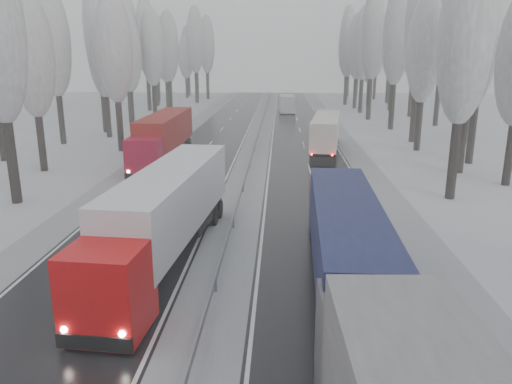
# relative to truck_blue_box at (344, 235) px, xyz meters

# --- Properties ---
(carriageway_right) EXTENTS (7.50, 200.00, 0.03)m
(carriageway_right) POSITION_rel_truck_blue_box_xyz_m (-0.09, 17.28, -2.35)
(carriageway_right) COLOR black
(carriageway_right) RESTS_ON ground
(carriageway_left) EXTENTS (7.50, 200.00, 0.03)m
(carriageway_left) POSITION_rel_truck_blue_box_xyz_m (-10.59, 17.28, -2.35)
(carriageway_left) COLOR black
(carriageway_left) RESTS_ON ground
(median_slush) EXTENTS (3.00, 200.00, 0.04)m
(median_slush) POSITION_rel_truck_blue_box_xyz_m (-5.34, 17.28, -2.35)
(median_slush) COLOR #A5A8AD
(median_slush) RESTS_ON ground
(shoulder_right) EXTENTS (2.40, 200.00, 0.04)m
(shoulder_right) POSITION_rel_truck_blue_box_xyz_m (4.86, 17.28, -2.35)
(shoulder_right) COLOR #A5A8AD
(shoulder_right) RESTS_ON ground
(shoulder_left) EXTENTS (2.40, 200.00, 0.04)m
(shoulder_left) POSITION_rel_truck_blue_box_xyz_m (-15.54, 17.28, -2.35)
(shoulder_left) COLOR #A5A8AD
(shoulder_left) RESTS_ON ground
(median_guardrail) EXTENTS (0.12, 200.00, 0.76)m
(median_guardrail) POSITION_rel_truck_blue_box_xyz_m (-5.34, 17.26, -1.77)
(median_guardrail) COLOR slate
(median_guardrail) RESTS_ON ground
(tree_18) EXTENTS (3.60, 3.60, 16.58)m
(tree_18) POSITION_rel_truck_blue_box_xyz_m (9.17, 14.31, 8.33)
(tree_18) COLOR black
(tree_18) RESTS_ON ground
(tree_20) EXTENTS (3.60, 3.60, 15.71)m
(tree_20) POSITION_rel_truck_blue_box_xyz_m (12.56, 22.44, 7.78)
(tree_20) COLOR black
(tree_20) RESTS_ON ground
(tree_21) EXTENTS (3.60, 3.60, 18.62)m
(tree_21) POSITION_rel_truck_blue_box_xyz_m (14.79, 26.44, 9.63)
(tree_21) COLOR black
(tree_21) RESTS_ON ground
(tree_22) EXTENTS (3.60, 3.60, 15.86)m
(tree_22) POSITION_rel_truck_blue_box_xyz_m (11.68, 32.88, 7.87)
(tree_22) COLOR black
(tree_22) RESTS_ON ground
(tree_23) EXTENTS (3.60, 3.60, 13.55)m
(tree_23) POSITION_rel_truck_blue_box_xyz_m (17.97, 36.88, 6.40)
(tree_23) COLOR black
(tree_23) RESTS_ON ground
(tree_24) EXTENTS (3.60, 3.60, 20.49)m
(tree_24) POSITION_rel_truck_blue_box_xyz_m (12.56, 38.30, 10.82)
(tree_24) COLOR black
(tree_24) RESTS_ON ground
(tree_25) EXTENTS (3.60, 3.60, 19.44)m
(tree_25) POSITION_rel_truck_blue_box_xyz_m (19.47, 42.30, 10.15)
(tree_25) COLOR black
(tree_25) RESTS_ON ground
(tree_26) EXTENTS (3.60, 3.60, 18.78)m
(tree_26) POSITION_rel_truck_blue_box_xyz_m (12.23, 48.55, 9.74)
(tree_26) COLOR black
(tree_26) RESTS_ON ground
(tree_27) EXTENTS (3.60, 3.60, 17.62)m
(tree_27) POSITION_rel_truck_blue_box_xyz_m (19.38, 52.55, 8.99)
(tree_27) COLOR black
(tree_27) RESTS_ON ground
(tree_28) EXTENTS (3.60, 3.60, 19.62)m
(tree_28) POSITION_rel_truck_blue_box_xyz_m (11.00, 59.23, 10.27)
(tree_28) COLOR black
(tree_28) RESTS_ON ground
(tree_29) EXTENTS (3.60, 3.60, 18.11)m
(tree_29) POSITION_rel_truck_blue_box_xyz_m (18.37, 63.23, 9.30)
(tree_29) COLOR black
(tree_29) RESTS_ON ground
(tree_30) EXTENTS (3.60, 3.60, 17.86)m
(tree_30) POSITION_rel_truck_blue_box_xyz_m (11.23, 68.98, 9.15)
(tree_30) COLOR black
(tree_30) RESTS_ON ground
(tree_31) EXTENTS (3.60, 3.60, 18.58)m
(tree_31) POSITION_rel_truck_blue_box_xyz_m (17.14, 72.98, 9.61)
(tree_31) COLOR black
(tree_31) RESTS_ON ground
(tree_32) EXTENTS (3.60, 3.60, 17.33)m
(tree_32) POSITION_rel_truck_blue_box_xyz_m (11.29, 76.49, 8.81)
(tree_32) COLOR black
(tree_32) RESTS_ON ground
(tree_33) EXTENTS (3.60, 3.60, 14.33)m
(tree_33) POSITION_rel_truck_blue_box_xyz_m (14.43, 80.49, 6.89)
(tree_33) COLOR black
(tree_33) RESTS_ON ground
(tree_34) EXTENTS (3.60, 3.60, 17.63)m
(tree_34) POSITION_rel_truck_blue_box_xyz_m (10.39, 83.59, 9.00)
(tree_34) COLOR black
(tree_34) RESTS_ON ground
(tree_35) EXTENTS (3.60, 3.60, 18.25)m
(tree_35) POSITION_rel_truck_blue_box_xyz_m (19.61, 87.59, 9.40)
(tree_35) COLOR black
(tree_35) RESTS_ON ground
(tree_36) EXTENTS (3.60, 3.60, 20.23)m
(tree_36) POSITION_rel_truck_blue_box_xyz_m (11.70, 93.44, 10.65)
(tree_36) COLOR black
(tree_36) RESTS_ON ground
(tree_37) EXTENTS (3.60, 3.60, 16.37)m
(tree_37) POSITION_rel_truck_blue_box_xyz_m (18.68, 97.44, 8.20)
(tree_37) COLOR black
(tree_37) RESTS_ON ground
(tree_38) EXTENTS (3.60, 3.60, 17.97)m
(tree_38) POSITION_rel_truck_blue_box_xyz_m (13.39, 104.00, 9.22)
(tree_38) COLOR black
(tree_38) RESTS_ON ground
(tree_39) EXTENTS (3.60, 3.60, 16.19)m
(tree_39) POSITION_rel_truck_blue_box_xyz_m (16.21, 108.00, 8.08)
(tree_39) COLOR black
(tree_39) RESTS_ON ground
(tree_60) EXTENTS (3.60, 3.60, 14.84)m
(tree_60) POSITION_rel_truck_blue_box_xyz_m (-23.09, 21.48, 7.22)
(tree_60) COLOR black
(tree_60) RESTS_ON ground
(tree_62) EXTENTS (3.60, 3.60, 16.04)m
(tree_62) POSITION_rel_truck_blue_box_xyz_m (-19.28, 31.00, 7.99)
(tree_62) COLOR black
(tree_62) RESTS_ON ground
(tree_63) EXTENTS (3.60, 3.60, 16.88)m
(tree_63) POSITION_rel_truck_blue_box_xyz_m (-27.19, 35.00, 8.53)
(tree_63) COLOR black
(tree_63) RESTS_ON ground
(tree_64) EXTENTS (3.60, 3.60, 15.42)m
(tree_64) POSITION_rel_truck_blue_box_xyz_m (-23.60, 39.99, 7.59)
(tree_64) COLOR black
(tree_64) RESTS_ON ground
(tree_65) EXTENTS (3.60, 3.60, 19.48)m
(tree_65) POSITION_rel_truck_blue_box_xyz_m (-25.39, 43.99, 10.18)
(tree_65) COLOR black
(tree_65) RESTS_ON ground
(tree_66) EXTENTS (3.60, 3.60, 15.23)m
(tree_66) POSITION_rel_truck_blue_box_xyz_m (-23.50, 49.62, 7.47)
(tree_66) COLOR black
(tree_66) RESTS_ON ground
(tree_67) EXTENTS (3.60, 3.60, 17.09)m
(tree_67) POSITION_rel_truck_blue_box_xyz_m (-24.88, 53.62, 8.66)
(tree_67) COLOR black
(tree_67) RESTS_ON ground
(tree_68) EXTENTS (3.60, 3.60, 16.65)m
(tree_68) POSITION_rel_truck_blue_box_xyz_m (-21.92, 56.39, 8.38)
(tree_68) COLOR black
(tree_68) RESTS_ON ground
(tree_69) EXTENTS (3.60, 3.60, 19.35)m
(tree_69) POSITION_rel_truck_blue_box_xyz_m (-26.76, 60.39, 10.09)
(tree_69) COLOR black
(tree_69) RESTS_ON ground
(tree_70) EXTENTS (3.60, 3.60, 17.09)m
(tree_70) POSITION_rel_truck_blue_box_xyz_m (-21.66, 66.47, 8.66)
(tree_70) COLOR black
(tree_70) RESTS_ON ground
(tree_71) EXTENTS (3.60, 3.60, 19.61)m
(tree_71) POSITION_rel_truck_blue_box_xyz_m (-26.42, 70.47, 10.26)
(tree_71) COLOR black
(tree_71) RESTS_ON ground
(tree_72) EXTENTS (3.60, 3.60, 15.11)m
(tree_72) POSITION_rel_truck_blue_box_xyz_m (-24.27, 75.81, 7.39)
(tree_72) COLOR black
(tree_72) RESTS_ON ground
(tree_73) EXTENTS (3.60, 3.60, 17.22)m
(tree_73) POSITION_rel_truck_blue_box_xyz_m (-27.15, 79.81, 8.74)
(tree_73) COLOR black
(tree_73) RESTS_ON ground
(tree_74) EXTENTS (3.60, 3.60, 19.68)m
(tree_74) POSITION_rel_truck_blue_box_xyz_m (-20.41, 86.61, 10.31)
(tree_74) COLOR black
(tree_74) RESTS_ON ground
(tree_75) EXTENTS (3.60, 3.60, 18.60)m
(tree_75) POSITION_rel_truck_blue_box_xyz_m (-29.54, 90.61, 9.62)
(tree_75) COLOR black
(tree_75) RESTS_ON ground
(tree_76) EXTENTS (3.60, 3.60, 18.55)m
(tree_76) POSITION_rel_truck_blue_box_xyz_m (-19.39, 96.00, 9.58)
(tree_76) COLOR black
(tree_76) RESTS_ON ground
(tree_77) EXTENTS (3.60, 3.60, 14.32)m
(tree_77) POSITION_rel_truck_blue_box_xyz_m (-25.00, 100.00, 6.89)
(tree_77) COLOR black
(tree_77) RESTS_ON ground
(tree_78) EXTENTS (3.60, 3.60, 19.55)m
(tree_78) POSITION_rel_truck_blue_box_xyz_m (-22.90, 102.59, 10.22)
(tree_78) COLOR black
(tree_78) RESTS_ON ground
(tree_79) EXTENTS (3.60, 3.60, 17.07)m
(tree_79) POSITION_rel_truck_blue_box_xyz_m (-25.67, 106.59, 8.64)
(tree_79) COLOR black
(tree_79) RESTS_ON ground
(truck_blue_box) EXTENTS (3.00, 15.90, 4.06)m
(truck_blue_box) POSITION_rel_truck_blue_box_xyz_m (0.00, 0.00, 0.00)
(truck_blue_box) COLOR #1F284E
(truck_blue_box) RESTS_ON ground
(truck_cream_box) EXTENTS (4.34, 15.25, 3.88)m
(truck_cream_box) POSITION_rel_truck_blue_box_xyz_m (1.99, 30.96, -0.10)
(truck_cream_box) COLOR #ADAA99
(truck_cream_box) RESTS_ON ground
(box_truck_distant) EXTENTS (2.88, 8.19, 3.02)m
(box_truck_distant) POSITION_rel_truck_blue_box_xyz_m (-1.65, 68.85, -0.83)
(box_truck_distant) COLOR silver
(box_truck_distant) RESTS_ON ground
(truck_red_white) EXTENTS (4.01, 16.97, 4.32)m
(truck_red_white) POSITION_rel_truck_blue_box_xyz_m (-8.08, 2.52, 0.15)
(truck_red_white) COLOR red
(truck_red_white) RESTS_ON ground
(truck_red_red) EXTENTS (2.75, 16.92, 4.33)m
(truck_red_red) POSITION_rel_truck_blue_box_xyz_m (-13.54, 25.71, 0.16)
(truck_red_red) COLOR #A00924
(truck_red_red) RESTS_ON ground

